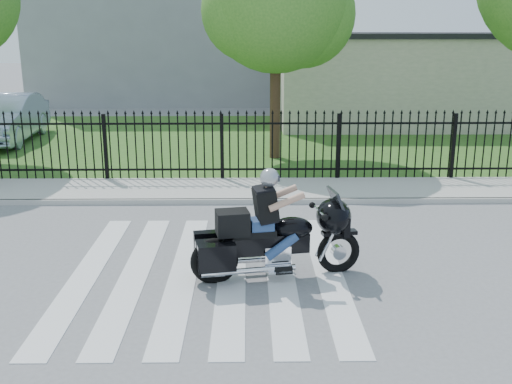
{
  "coord_description": "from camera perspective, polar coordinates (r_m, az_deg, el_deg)",
  "views": [
    {
      "loc": [
        0.67,
        -9.19,
        3.93
      ],
      "look_at": [
        0.82,
        1.41,
        1.0
      ],
      "focal_mm": 42.0,
      "sensor_mm": 36.0,
      "label": 1
    }
  ],
  "objects": [
    {
      "name": "crosswalk",
      "position": [
        10.01,
        -4.61,
        -7.66
      ],
      "size": [
        5.0,
        5.5,
        0.01
      ],
      "primitive_type": null,
      "color": "silver",
      "rests_on": "ground"
    },
    {
      "name": "iron_fence",
      "position": [
        15.5,
        -3.26,
        4.16
      ],
      "size": [
        26.0,
        0.04,
        1.8
      ],
      "color": "black",
      "rests_on": "ground"
    },
    {
      "name": "tree_mid",
      "position": [
        18.22,
        1.92,
        17.75
      ],
      "size": [
        4.2,
        4.2,
        6.78
      ],
      "color": "#382316",
      "rests_on": "ground"
    },
    {
      "name": "motorcycle_rider",
      "position": [
        9.57,
        1.6,
        -3.9
      ],
      "size": [
        2.79,
        1.24,
        1.86
      ],
      "rotation": [
        0.0,
        0.0,
        0.18
      ],
      "color": "black",
      "rests_on": "ground"
    },
    {
      "name": "sidewalk",
      "position": [
        14.72,
        -3.37,
        0.18
      ],
      "size": [
        40.0,
        2.0,
        0.12
      ],
      "primitive_type": "cube",
      "color": "#ADAAA3",
      "rests_on": "ground"
    },
    {
      "name": "parked_car",
      "position": [
        22.81,
        -22.72,
        6.5
      ],
      "size": [
        2.05,
        5.12,
        1.66
      ],
      "primitive_type": "imported",
      "rotation": [
        0.0,
        0.0,
        0.06
      ],
      "color": "#ABBBD7",
      "rests_on": "grass_strip"
    },
    {
      "name": "ground",
      "position": [
        10.02,
        -4.61,
        -7.69
      ],
      "size": [
        120.0,
        120.0,
        0.0
      ],
      "primitive_type": "plane",
      "color": "slate",
      "rests_on": "ground"
    },
    {
      "name": "building_low",
      "position": [
        26.06,
        13.49,
        10.23
      ],
      "size": [
        10.0,
        6.0,
        3.5
      ],
      "primitive_type": "cube",
      "color": "beige",
      "rests_on": "ground"
    },
    {
      "name": "curb",
      "position": [
        13.76,
        -3.55,
        -0.91
      ],
      "size": [
        40.0,
        0.12,
        0.12
      ],
      "primitive_type": "cube",
      "color": "#ADAAA3",
      "rests_on": "ground"
    },
    {
      "name": "grass_strip",
      "position": [
        21.56,
        -2.56,
        4.96
      ],
      "size": [
        40.0,
        12.0,
        0.02
      ],
      "primitive_type": "cube",
      "color": "#2A521C",
      "rests_on": "ground"
    },
    {
      "name": "building_low_roof",
      "position": [
        25.98,
        13.76,
        14.29
      ],
      "size": [
        10.2,
        6.2,
        0.2
      ],
      "primitive_type": "cube",
      "color": "black",
      "rests_on": "building_low"
    }
  ]
}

